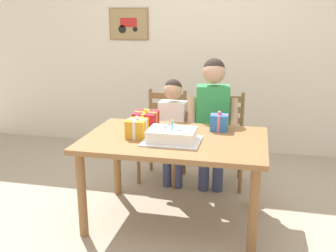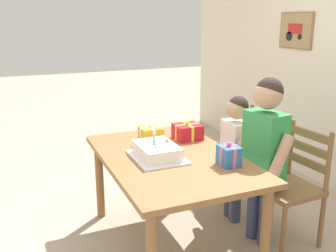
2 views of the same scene
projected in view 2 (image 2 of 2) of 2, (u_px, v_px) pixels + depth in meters
The scene contains 10 objects.
ground_plane at pixel (170, 244), 2.99m from camera, with size 20.00×20.00×0.00m, color tan.
dining_table at pixel (171, 168), 2.82m from camera, with size 1.45×0.94×0.73m.
birthday_cake at pixel (157, 151), 2.74m from camera, with size 0.44×0.34×0.19m.
gift_box_red_large at pixel (229, 156), 2.60m from camera, with size 0.15×0.13×0.17m.
gift_box_beside_cake at pixel (151, 136), 3.02m from camera, with size 0.16×0.17×0.18m.
gift_box_corner_small at pixel (187, 132), 3.17m from camera, with size 0.20×0.22×0.16m.
chair_left at pixel (246, 159), 3.46m from camera, with size 0.45×0.45×0.92m.
chair_right at pixel (292, 185), 2.92m from camera, with size 0.44×0.44×0.92m.
child_older at pixel (264, 146), 2.82m from camera, with size 0.49×0.29×1.30m.
child_younger at pixel (235, 147), 3.20m from camera, with size 0.40×0.23×1.09m.
Camera 2 is at (2.41, -1.05, 1.70)m, focal length 40.95 mm.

